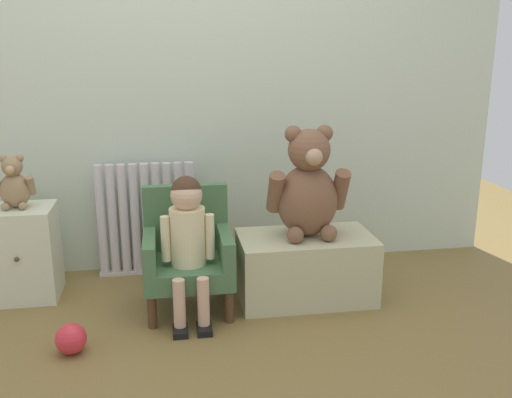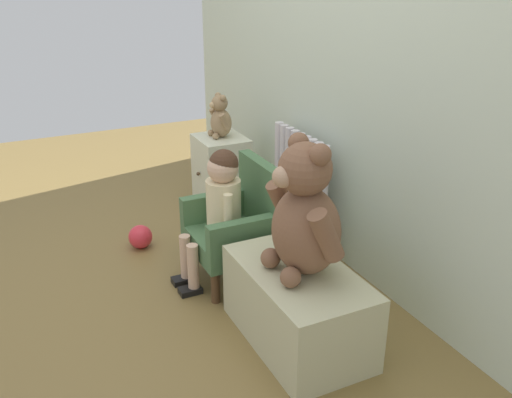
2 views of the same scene
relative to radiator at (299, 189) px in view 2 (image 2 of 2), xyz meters
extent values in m
plane|color=olive|center=(0.19, -0.96, -0.32)|extent=(6.00, 6.00, 0.00)
cube|color=beige|center=(0.19, 0.12, 0.88)|extent=(3.80, 0.05, 2.40)
cylinder|color=silver|center=(-0.25, 0.00, 0.01)|extent=(0.05, 0.05, 0.63)
cylinder|color=silver|center=(-0.19, 0.00, 0.01)|extent=(0.05, 0.05, 0.63)
cylinder|color=silver|center=(-0.12, 0.00, 0.01)|extent=(0.05, 0.05, 0.63)
cylinder|color=silver|center=(-0.06, 0.00, 0.01)|extent=(0.05, 0.05, 0.63)
cylinder|color=silver|center=(0.00, 0.00, 0.01)|extent=(0.05, 0.05, 0.63)
cylinder|color=silver|center=(0.06, 0.00, 0.01)|extent=(0.05, 0.05, 0.63)
cylinder|color=silver|center=(0.12, 0.00, 0.01)|extent=(0.05, 0.05, 0.63)
cylinder|color=silver|center=(0.19, 0.00, 0.01)|extent=(0.05, 0.05, 0.63)
cylinder|color=silver|center=(0.25, 0.00, 0.01)|extent=(0.05, 0.05, 0.63)
cube|color=silver|center=(0.00, 0.00, -0.31)|extent=(0.56, 0.05, 0.02)
cube|color=beige|center=(-0.62, -0.22, -0.08)|extent=(0.33, 0.29, 0.49)
sphere|color=#4C3823|center=(-0.62, -0.37, -0.05)|extent=(0.02, 0.02, 0.02)
cube|color=#466C43|center=(0.21, -0.51, -0.11)|extent=(0.43, 0.40, 0.10)
cube|color=#466C43|center=(0.21, -0.34, 0.11)|extent=(0.43, 0.06, 0.34)
cube|color=#466C43|center=(0.03, -0.51, 0.01)|extent=(0.06, 0.40, 0.14)
cube|color=#466C43|center=(0.39, -0.51, 0.01)|extent=(0.06, 0.40, 0.14)
cylinder|color=#4C331E|center=(0.03, -0.67, -0.24)|extent=(0.04, 0.04, 0.16)
cylinder|color=#4C331E|center=(0.39, -0.67, -0.24)|extent=(0.04, 0.04, 0.16)
cylinder|color=#4C331E|center=(0.03, -0.34, -0.24)|extent=(0.04, 0.04, 0.16)
cylinder|color=#4C331E|center=(0.39, -0.34, -0.24)|extent=(0.04, 0.04, 0.16)
cylinder|color=beige|center=(0.21, -0.55, 0.08)|extent=(0.17, 0.17, 0.28)
sphere|color=#D8AD8E|center=(0.21, -0.55, 0.28)|extent=(0.15, 0.15, 0.15)
sphere|color=#472D1E|center=(0.21, -0.54, 0.30)|extent=(0.14, 0.14, 0.14)
cylinder|color=#D8AD8E|center=(0.15, -0.74, -0.18)|extent=(0.06, 0.06, 0.23)
cube|color=black|center=(0.15, -0.76, -0.31)|extent=(0.07, 0.11, 0.03)
cylinder|color=#D8AD8E|center=(0.26, -0.74, -0.18)|extent=(0.06, 0.06, 0.23)
cube|color=black|center=(0.26, -0.76, -0.31)|extent=(0.07, 0.11, 0.03)
cylinder|color=beige|center=(0.10, -0.57, 0.08)|extent=(0.04, 0.04, 0.22)
cylinder|color=beige|center=(0.31, -0.57, 0.08)|extent=(0.04, 0.04, 0.22)
cube|color=#BDBA90|center=(0.81, -0.47, -0.15)|extent=(0.69, 0.40, 0.34)
ellipsoid|color=brown|center=(0.82, -0.45, 0.20)|extent=(0.31, 0.27, 0.37)
sphere|color=brown|center=(0.82, -0.46, 0.46)|extent=(0.21, 0.21, 0.21)
sphere|color=tan|center=(0.82, -0.55, 0.45)|extent=(0.08, 0.08, 0.08)
sphere|color=brown|center=(0.74, -0.45, 0.54)|extent=(0.08, 0.08, 0.08)
sphere|color=brown|center=(0.90, -0.45, 0.54)|extent=(0.08, 0.08, 0.08)
cylinder|color=brown|center=(0.65, -0.46, 0.25)|extent=(0.08, 0.16, 0.22)
cylinder|color=brown|center=(0.99, -0.46, 0.25)|extent=(0.08, 0.16, 0.22)
sphere|color=brown|center=(0.73, -0.56, 0.06)|extent=(0.08, 0.08, 0.08)
sphere|color=brown|center=(0.90, -0.56, 0.06)|extent=(0.08, 0.08, 0.08)
ellipsoid|color=#987955|center=(-0.63, -0.21, 0.25)|extent=(0.15, 0.13, 0.18)
sphere|color=#987955|center=(-0.63, -0.21, 0.38)|extent=(0.10, 0.10, 0.10)
sphere|color=tan|center=(-0.63, -0.26, 0.37)|extent=(0.04, 0.04, 0.04)
sphere|color=#987955|center=(-0.67, -0.21, 0.42)|extent=(0.04, 0.04, 0.04)
sphere|color=#987955|center=(-0.60, -0.21, 0.42)|extent=(0.04, 0.04, 0.04)
cylinder|color=#987955|center=(-0.71, -0.21, 0.28)|extent=(0.04, 0.08, 0.11)
cylinder|color=#987955|center=(-0.55, -0.21, 0.28)|extent=(0.04, 0.08, 0.11)
sphere|color=#987955|center=(-0.68, -0.26, 0.18)|extent=(0.04, 0.04, 0.04)
sphere|color=#987955|center=(-0.59, -0.26, 0.18)|extent=(0.04, 0.04, 0.04)
sphere|color=red|center=(-0.31, -0.85, -0.25)|extent=(0.13, 0.13, 0.13)
camera|label=1|loc=(0.12, -3.14, 0.97)|focal=40.00mm
camera|label=2|loc=(2.57, -1.51, 1.20)|focal=40.00mm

